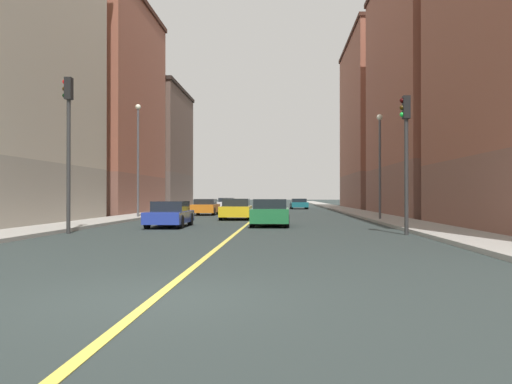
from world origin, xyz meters
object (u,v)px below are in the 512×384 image
object	(u,v)px
car_teal	(299,204)
traffic_light_right_near	(68,133)
car_green	(270,213)
car_white	(227,204)
street_lamp_right_near	(138,149)
street_lamp_left_near	(380,154)
building_right_midblock	(100,108)
car_yellow	(236,209)
building_left_far	(382,124)
building_left_mid	(436,88)
traffic_light_left_near	(406,144)
building_right_distant	(149,149)
car_orange	(206,207)
car_blue	(170,214)

from	to	relation	value
car_teal	traffic_light_right_near	bearing A→B (deg)	-104.27
car_green	car_white	bearing A→B (deg)	100.18
traffic_light_right_near	car_teal	size ratio (longest dim) A/B	1.40
street_lamp_right_near	car_green	size ratio (longest dim) A/B	1.77
traffic_light_right_near	street_lamp_left_near	xyz separation A→B (m)	(14.62, 11.48, -0.05)
street_lamp_right_near	car_green	world-z (taller)	street_lamp_right_near
building_right_midblock	car_yellow	bearing A→B (deg)	-40.25
building_left_far	car_yellow	xyz separation A→B (m)	(-14.94, -30.38, -9.48)
building_left_mid	traffic_light_right_near	bearing A→B (deg)	-134.60
building_right_midblock	traffic_light_left_near	size ratio (longest dim) A/B	3.33
building_right_distant	car_orange	distance (m)	23.26
street_lamp_left_near	car_yellow	distance (m)	9.73
street_lamp_right_near	street_lamp_left_near	bearing A→B (deg)	-10.27
car_yellow	car_green	distance (m)	7.98
car_orange	car_green	xyz separation A→B (m)	(5.54, -15.62, 0.03)
building_right_midblock	car_blue	distance (m)	23.41
traffic_light_right_near	car_orange	world-z (taller)	traffic_light_right_near
building_left_mid	building_right_distant	distance (m)	34.68
traffic_light_right_near	car_yellow	size ratio (longest dim) A/B	1.46
car_blue	car_teal	bearing A→B (deg)	78.53
building_left_far	traffic_light_left_near	size ratio (longest dim) A/B	3.70
building_right_midblock	car_teal	size ratio (longest dim) A/B	4.00
building_left_far	traffic_light_right_near	size ratio (longest dim) A/B	3.19
car_white	building_left_far	bearing A→B (deg)	25.73
building_left_mid	car_green	bearing A→B (deg)	-129.73
building_left_mid	car_orange	world-z (taller)	building_left_mid
traffic_light_left_near	car_blue	xyz separation A→B (m)	(-10.45, 4.95, -2.96)
traffic_light_left_near	car_white	xyz separation A→B (m)	(-10.78, 35.24, -2.93)
building_right_distant	traffic_light_left_near	world-z (taller)	building_right_distant
car_blue	car_orange	bearing A→B (deg)	92.05
building_right_distant	traffic_light_left_near	bearing A→B (deg)	-63.65
building_right_midblock	car_teal	bearing A→B (deg)	44.81
street_lamp_left_near	street_lamp_right_near	world-z (taller)	street_lamp_right_near
building_left_far	street_lamp_right_near	distance (m)	37.02
street_lamp_right_near	car_blue	distance (m)	11.00
car_white	car_yellow	bearing A→B (deg)	-82.42
car_teal	car_green	world-z (taller)	car_green
street_lamp_right_near	building_right_midblock	bearing A→B (deg)	121.29
street_lamp_right_near	car_yellow	xyz separation A→B (m)	(6.70, -0.85, -4.03)
traffic_light_right_near	car_orange	size ratio (longest dim) A/B	1.53
car_yellow	traffic_light_right_near	bearing A→B (deg)	-113.02
street_lamp_right_near	car_orange	distance (m)	8.96
car_blue	car_green	distance (m)	5.03
building_left_far	street_lamp_left_near	bearing A→B (deg)	-100.57
car_white	car_orange	bearing A→B (deg)	-91.06
traffic_light_left_near	traffic_light_right_near	size ratio (longest dim) A/B	0.86
traffic_light_left_near	car_green	size ratio (longest dim) A/B	1.29
building_right_midblock	car_blue	size ratio (longest dim) A/B	4.04
car_orange	car_yellow	bearing A→B (deg)	-68.51
traffic_light_left_near	car_orange	world-z (taller)	traffic_light_left_near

